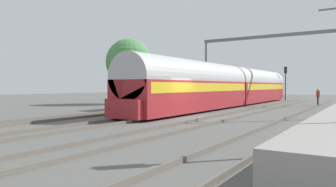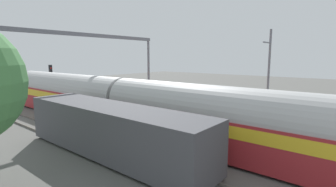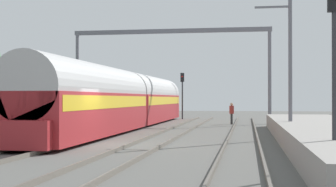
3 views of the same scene
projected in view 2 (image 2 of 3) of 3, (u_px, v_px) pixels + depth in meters
name	position (u px, v px, depth m)	size (l,w,h in m)	color
ground	(302.00, 160.00, 13.75)	(120.00, 120.00, 0.00)	#5A5955
track_west	(293.00, 172.00, 12.18)	(1.52, 60.00, 0.16)	#625C53
track_east	(310.00, 148.00, 15.30)	(1.52, 60.00, 0.16)	#625C53
track_far_east	(320.00, 133.00, 18.43)	(1.52, 60.00, 0.16)	#625C53
platform	(302.00, 115.00, 22.56)	(4.40, 28.00, 0.90)	gray
passenger_train	(123.00, 104.00, 19.58)	(2.93, 32.85, 3.82)	maroon
freight_car	(111.00, 130.00, 14.26)	(2.80, 13.00, 2.70)	#47474C
person_crossing	(136.00, 97.00, 28.91)	(0.37, 0.46, 1.73)	#303030
railway_signal_far	(51.00, 78.00, 30.41)	(0.36, 0.30, 4.63)	#2D2D33
catenary_gantry	(92.00, 53.00, 24.81)	(16.60, 0.28, 7.86)	slate
catenary_pole_east_mid	(268.00, 73.00, 22.57)	(1.90, 0.20, 8.00)	slate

